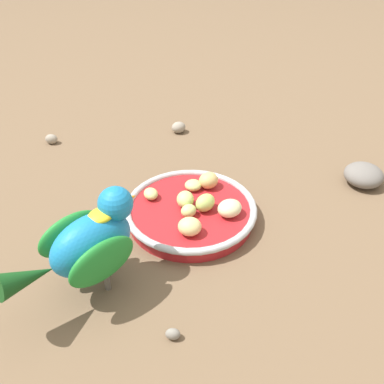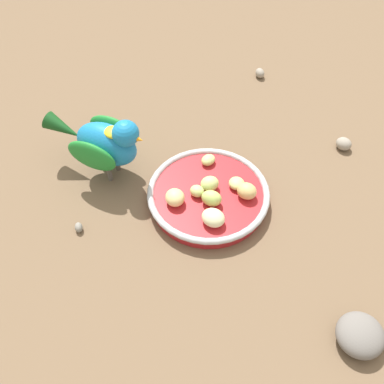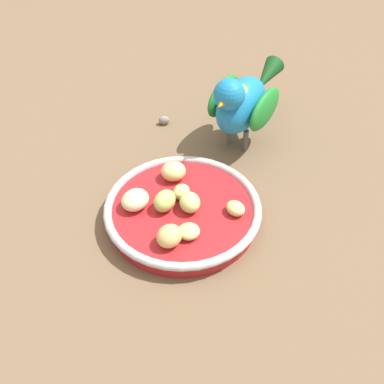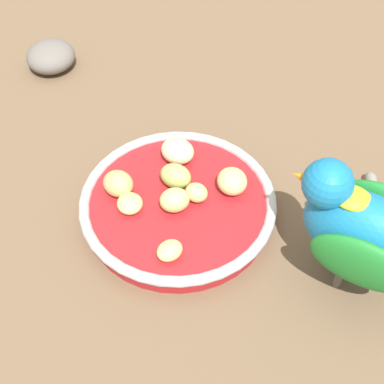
# 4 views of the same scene
# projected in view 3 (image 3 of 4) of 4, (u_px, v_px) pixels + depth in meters

# --- Properties ---
(ground_plane) EXTENTS (4.00, 4.00, 0.00)m
(ground_plane) POSITION_uv_depth(u_px,v_px,m) (168.00, 231.00, 0.66)
(ground_plane) COLOR brown
(feeding_bowl) EXTENTS (0.21, 0.21, 0.03)m
(feeding_bowl) POSITION_uv_depth(u_px,v_px,m) (183.00, 211.00, 0.67)
(feeding_bowl) COLOR #AD1E23
(feeding_bowl) RESTS_ON ground_plane
(apple_piece_0) EXTENTS (0.05, 0.05, 0.03)m
(apple_piece_0) POSITION_uv_depth(u_px,v_px,m) (135.00, 200.00, 0.65)
(apple_piece_0) COLOR beige
(apple_piece_0) RESTS_ON feeding_bowl
(apple_piece_1) EXTENTS (0.04, 0.04, 0.02)m
(apple_piece_1) POSITION_uv_depth(u_px,v_px,m) (189.00, 231.00, 0.62)
(apple_piece_1) COLOR #C6D17A
(apple_piece_1) RESTS_ON feeding_bowl
(apple_piece_2) EXTENTS (0.04, 0.04, 0.02)m
(apple_piece_2) POSITION_uv_depth(u_px,v_px,m) (236.00, 208.00, 0.65)
(apple_piece_2) COLOR #C6D17A
(apple_piece_2) RESTS_ON feeding_bowl
(apple_piece_3) EXTENTS (0.04, 0.04, 0.03)m
(apple_piece_3) POSITION_uv_depth(u_px,v_px,m) (190.00, 202.00, 0.65)
(apple_piece_3) COLOR #C6D17A
(apple_piece_3) RESTS_ON feeding_bowl
(apple_piece_4) EXTENTS (0.04, 0.04, 0.03)m
(apple_piece_4) POSITION_uv_depth(u_px,v_px,m) (169.00, 236.00, 0.61)
(apple_piece_4) COLOR tan
(apple_piece_4) RESTS_ON feeding_bowl
(apple_piece_5) EXTENTS (0.03, 0.03, 0.02)m
(apple_piece_5) POSITION_uv_depth(u_px,v_px,m) (181.00, 192.00, 0.67)
(apple_piece_5) COLOR #C6D17A
(apple_piece_5) RESTS_ON feeding_bowl
(apple_piece_6) EXTENTS (0.05, 0.04, 0.03)m
(apple_piece_6) POSITION_uv_depth(u_px,v_px,m) (173.00, 171.00, 0.69)
(apple_piece_6) COLOR #E5C67F
(apple_piece_6) RESTS_ON feeding_bowl
(apple_piece_7) EXTENTS (0.04, 0.04, 0.03)m
(apple_piece_7) POSITION_uv_depth(u_px,v_px,m) (165.00, 201.00, 0.65)
(apple_piece_7) COLOR #B2CC66
(apple_piece_7) RESTS_ON feeding_bowl
(parrot) EXTENTS (0.12, 0.20, 0.14)m
(parrot) POSITION_uv_depth(u_px,v_px,m) (243.00, 101.00, 0.74)
(parrot) COLOR #59544C
(parrot) RESTS_ON ground_plane
(pebble_0) EXTENTS (0.02, 0.02, 0.02)m
(pebble_0) POSITION_uv_depth(u_px,v_px,m) (164.00, 120.00, 0.83)
(pebble_0) COLOR gray
(pebble_0) RESTS_ON ground_plane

